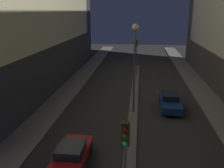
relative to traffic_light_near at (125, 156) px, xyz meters
The scene contains 6 objects.
median_strip 15.56m from the traffic_light_near, 90.00° to the left, with size 0.82×36.66×0.15m.
traffic_light_near is the anchor object (origin of this frame).
traffic_light_mid 26.75m from the traffic_light_near, 90.00° to the left, with size 0.32×0.42×5.06m.
street_lamp 13.37m from the traffic_light_near, 90.00° to the left, with size 0.60×0.60×7.85m.
car_left_lane 6.60m from the traffic_light_near, 126.13° to the left, with size 1.81×4.03×1.46m.
car_right_lane 15.27m from the traffic_light_near, 76.71° to the left, with size 1.79×4.54×1.49m.
Camera 1 is at (0.42, -3.87, 9.03)m, focal length 40.00 mm.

